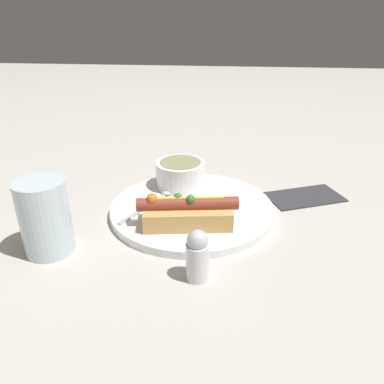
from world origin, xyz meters
The scene contains 8 objects.
ground_plane centered at (0.00, 0.00, 0.00)m, with size 4.00×4.00×0.00m, color #BCB7AD.
dinner_plate centered at (0.00, 0.00, 0.01)m, with size 0.30×0.30×0.01m.
hot_dog centered at (-0.01, -0.07, 0.04)m, with size 0.17×0.08×0.06m.
soup_bowl centered at (-0.03, 0.08, 0.04)m, with size 0.10×0.10×0.05m.
spoon centered at (-0.06, 0.02, 0.02)m, with size 0.08×0.15×0.01m.
drinking_glass centered at (-0.21, -0.14, 0.06)m, with size 0.08×0.08×0.12m.
napkin centered at (0.22, 0.08, 0.00)m, with size 0.16×0.13×0.01m.
salt_shaker centered at (0.03, -0.19, 0.04)m, with size 0.03×0.03×0.08m.
Camera 1 is at (0.06, -0.60, 0.34)m, focal length 35.00 mm.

